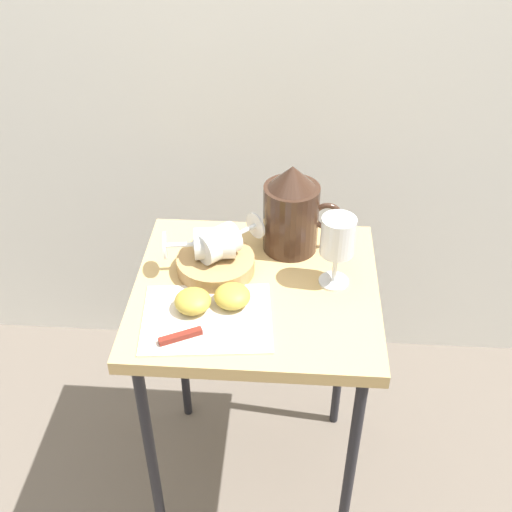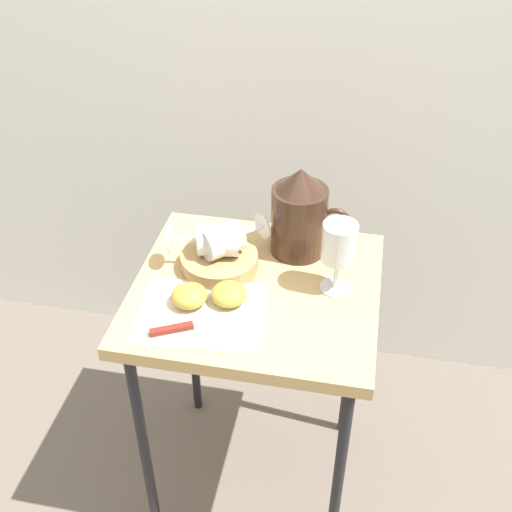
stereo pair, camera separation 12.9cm
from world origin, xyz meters
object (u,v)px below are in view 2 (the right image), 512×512
Objects in this scene: basket_tray at (219,261)px; wine_glass_tipped_far at (216,240)px; table at (256,311)px; apple_half_right at (229,294)px; apple_half_left at (189,296)px; wine_glass_upright at (339,246)px; knife at (190,326)px; wine_glass_tipped_near at (224,240)px; pitcher at (299,219)px.

basket_tray is 0.05m from wine_glass_tipped_far.
apple_half_right is at bearing -124.65° from table.
wine_glass_tipped_far reaches higher than apple_half_left.
apple_half_right is at bearing -157.06° from wine_glass_upright.
basket_tray is 1.04× the size of wine_glass_upright.
apple_half_right is 0.11m from knife.
apple_half_right reaches higher than table.
table is 9.08× the size of apple_half_right.
wine_glass_tipped_near is (-0.24, 0.03, -0.04)m from wine_glass_upright.
apple_half_left is at bearing -103.08° from basket_tray.
pitcher is 0.30m from apple_half_left.
pitcher reaches higher than knife.
knife is (-0.02, -0.21, -0.06)m from wine_glass_tipped_near.
wine_glass_upright is at bearing -5.89° from wine_glass_tipped_far.
basket_tray is 0.05m from wine_glass_tipped_near.
wine_glass_tipped_far reaches higher than basket_tray.
pitcher is 1.29× the size of wine_glass_upright.
apple_half_left reaches higher than knife.
apple_half_left is at bearing -129.56° from pitcher.
wine_glass_upright reaches higher than wine_glass_tipped_far.
apple_half_left reaches higher than table.
apple_half_right is (-0.04, -0.06, 0.10)m from table.
wine_glass_tipped_far is at bearing -150.28° from pitcher.
wine_glass_upright reaches higher than basket_tray.
pitcher reaches higher than wine_glass_tipped_far.
apple_half_right is at bearing -65.39° from wine_glass_tipped_far.
knife is (-0.01, -0.20, -0.01)m from basket_tray.
table is 0.13m from basket_tray.
wine_glass_tipped_near is (0.01, 0.01, 0.05)m from basket_tray.
apple_half_right is (0.05, -0.11, 0.01)m from basket_tray.
apple_half_left is (-0.04, -0.14, -0.05)m from wine_glass_tipped_near.
wine_glass_tipped_far is 0.13m from apple_half_right.
wine_glass_tipped_far is 0.21m from knife.
apple_half_left is 0.36× the size of knife.
wine_glass_upright is 0.24m from apple_half_right.
wine_glass_tipped_far is 0.14m from apple_half_left.
basket_tray is 0.13m from apple_half_left.
wine_glass_tipped_near is 0.02m from wine_glass_tipped_far.
apple_half_left is (-0.02, -0.14, -0.05)m from wine_glass_tipped_far.
wine_glass_upright reaches higher than apple_half_left.
wine_glass_upright is 0.26m from wine_glass_tipped_far.
wine_glass_tipped_near is at bearing 21.15° from wine_glass_tipped_far.
basket_tray is at bearing -33.61° from wine_glass_tipped_far.
pitcher reaches higher than wine_glass_tipped_near.
pitcher is at bearing 128.26° from wine_glass_upright.
wine_glass_upright reaches higher than table.
table is 0.17m from apple_half_left.
wine_glass_tipped_far is (-0.10, 0.05, 0.14)m from table.
table is at bearing -27.85° from basket_tray.
pitcher is at bearing 30.53° from wine_glass_tipped_near.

